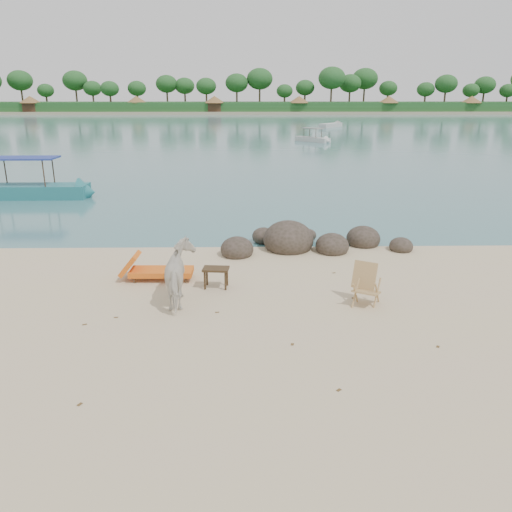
{
  "coord_description": "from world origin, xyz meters",
  "views": [
    {
      "loc": [
        0.54,
        -10.08,
        4.91
      ],
      "look_at": [
        0.78,
        2.0,
        1.0
      ],
      "focal_mm": 35.0,
      "sensor_mm": 36.0,
      "label": 1
    }
  ],
  "objects": [
    {
      "name": "cow",
      "position": [
        -1.05,
        1.32,
        0.74
      ],
      "size": [
        1.03,
        1.85,
        1.48
      ],
      "primitive_type": "imported",
      "rotation": [
        0.0,
        0.0,
        3.28
      ],
      "color": "silver",
      "rests_on": "ground"
    },
    {
      "name": "lounge_chair",
      "position": [
        -1.82,
        2.96,
        0.32
      ],
      "size": [
        2.16,
        0.79,
        0.64
      ],
      "primitive_type": null,
      "rotation": [
        0.0,
        0.0,
        -0.02
      ],
      "color": "orange",
      "rests_on": "ground"
    },
    {
      "name": "boat_near",
      "position": [
        -10.54,
        15.03,
        1.64
      ],
      "size": [
        6.78,
        1.62,
        3.29
      ],
      "primitive_type": null,
      "rotation": [
        0.0,
        0.0,
        0.01
      ],
      "color": "#216B71",
      "rests_on": "water"
    },
    {
      "name": "far_scenery",
      "position": [
        0.03,
        136.7,
        3.14
      ],
      "size": [
        420.0,
        18.0,
        9.5
      ],
      "color": "#1E4C1E",
      "rests_on": "ground"
    },
    {
      "name": "deck_chair",
      "position": [
        3.43,
        1.08,
        0.5
      ],
      "size": [
        0.9,
        0.92,
        0.99
      ],
      "primitive_type": null,
      "rotation": [
        0.0,
        0.0,
        -0.52
      ],
      "color": "tan",
      "rests_on": "ground"
    },
    {
      "name": "boat_mid",
      "position": [
        7.93,
        46.57,
        1.21
      ],
      "size": [
        4.09,
        4.44,
        2.42
      ],
      "primitive_type": null,
      "rotation": [
        0.0,
        0.0,
        -0.85
      ],
      "color": "beige",
      "rests_on": "water"
    },
    {
      "name": "water",
      "position": [
        0.0,
        90.0,
        0.0
      ],
      "size": [
        400.0,
        400.0,
        0.0
      ],
      "primitive_type": "plane",
      "color": "#37636E",
      "rests_on": "ground"
    },
    {
      "name": "boulders",
      "position": [
        2.45,
        5.84,
        0.23
      ],
      "size": [
        6.31,
        2.81,
        1.25
      ],
      "rotation": [
        0.0,
        0.0,
        0.13
      ],
      "color": "#312B21",
      "rests_on": "ground"
    },
    {
      "name": "side_table",
      "position": [
        -0.28,
        2.29,
        0.27
      ],
      "size": [
        0.72,
        0.5,
        0.55
      ],
      "primitive_type": null,
      "rotation": [
        0.0,
        0.0,
        -0.1
      ],
      "color": "#342314",
      "rests_on": "ground"
    },
    {
      "name": "far_shore",
      "position": [
        0.0,
        170.0,
        0.0
      ],
      "size": [
        420.0,
        90.0,
        1.4
      ],
      "primitive_type": "cube",
      "color": "tan",
      "rests_on": "ground"
    },
    {
      "name": "boat_far",
      "position": [
        14.21,
        72.68,
        0.37
      ],
      "size": [
        4.93,
        5.87,
        0.73
      ],
      "primitive_type": null,
      "rotation": [
        0.0,
        0.0,
        0.92
      ],
      "color": "#B8B9B4",
      "rests_on": "water"
    },
    {
      "name": "dead_leaves",
      "position": [
        0.61,
        0.39,
        0.0
      ],
      "size": [
        7.64,
        6.52,
        0.0
      ],
      "color": "brown",
      "rests_on": "ground"
    }
  ]
}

